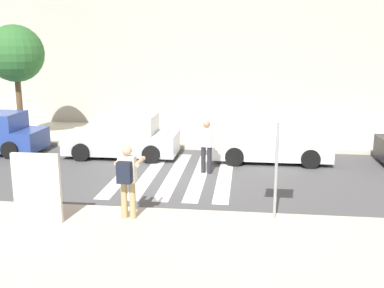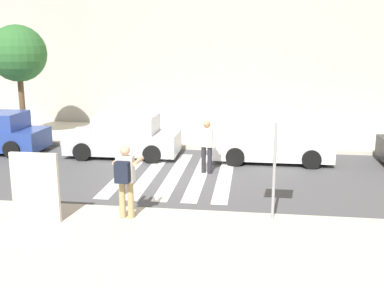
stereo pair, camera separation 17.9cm
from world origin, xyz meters
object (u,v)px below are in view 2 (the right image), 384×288
(parked_car_silver, at_px, (124,137))
(advertising_board, at_px, (36,187))
(parked_car_white, at_px, (273,141))
(photographer_with_backpack, at_px, (125,175))
(street_tree_west, at_px, (18,54))
(stop_sign, at_px, (276,139))
(pedestrian_crossing, at_px, (207,144))

(parked_car_silver, relative_size, advertising_board, 2.56)
(parked_car_white, bearing_deg, photographer_with_backpack, -120.03)
(photographer_with_backpack, bearing_deg, street_tree_west, 129.67)
(parked_car_silver, bearing_deg, parked_car_white, 0.00)
(stop_sign, bearing_deg, parked_car_silver, 131.91)
(pedestrian_crossing, relative_size, street_tree_west, 0.37)
(stop_sign, height_order, pedestrian_crossing, stop_sign)
(stop_sign, bearing_deg, photographer_with_backpack, -172.35)
(stop_sign, relative_size, parked_car_silver, 0.63)
(photographer_with_backpack, xyz_separation_m, pedestrian_crossing, (1.41, 4.40, -0.19))
(parked_car_silver, distance_m, street_tree_west, 6.11)
(pedestrian_crossing, bearing_deg, street_tree_west, 155.15)
(stop_sign, height_order, parked_car_silver, stop_sign)
(stop_sign, distance_m, photographer_with_backpack, 3.49)
(pedestrian_crossing, distance_m, parked_car_white, 2.86)
(stop_sign, relative_size, parked_car_white, 0.63)
(pedestrian_crossing, distance_m, street_tree_west, 9.45)
(photographer_with_backpack, height_order, parked_car_white, photographer_with_backpack)
(pedestrian_crossing, height_order, advertising_board, advertising_board)
(pedestrian_crossing, relative_size, parked_car_white, 0.42)
(stop_sign, distance_m, street_tree_west, 12.89)
(street_tree_west, relative_size, advertising_board, 2.95)
(advertising_board, bearing_deg, street_tree_west, 119.30)
(photographer_with_backpack, distance_m, street_tree_west, 10.95)
(street_tree_west, bearing_deg, pedestrian_crossing, -24.85)
(advertising_board, bearing_deg, photographer_with_backpack, 12.31)
(pedestrian_crossing, bearing_deg, stop_sign, -63.85)
(parked_car_white, relative_size, advertising_board, 2.56)
(street_tree_west, bearing_deg, parked_car_silver, -21.69)
(street_tree_west, bearing_deg, photographer_with_backpack, -50.33)
(stop_sign, relative_size, advertising_board, 1.62)
(pedestrian_crossing, distance_m, parked_car_silver, 3.74)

